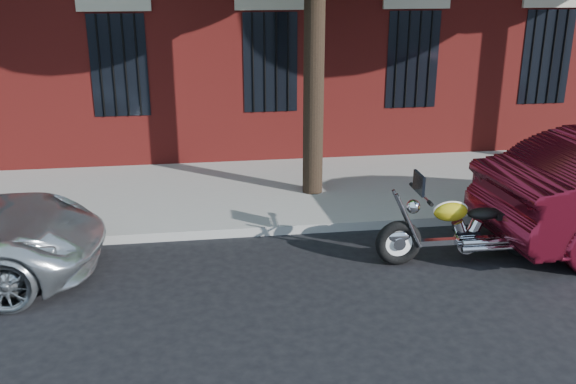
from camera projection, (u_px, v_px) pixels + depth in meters
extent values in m
plane|color=black|center=(314.00, 270.00, 9.01)|extent=(120.00, 120.00, 0.00)
cube|color=gray|center=(298.00, 228.00, 10.27)|extent=(40.00, 0.16, 0.15)
cube|color=gray|center=(283.00, 190.00, 12.03)|extent=(40.00, 3.60, 0.15)
cube|color=black|center=(270.00, 63.00, 13.06)|extent=(1.10, 0.14, 2.00)
cube|color=#B2A893|center=(270.00, 4.00, 12.66)|extent=(1.40, 0.20, 0.22)
cylinder|color=black|center=(271.00, 63.00, 12.99)|extent=(0.04, 0.04, 2.00)
cylinder|color=black|center=(314.00, 62.00, 10.96)|extent=(0.36, 0.36, 5.00)
torus|color=black|center=(398.00, 243.00, 9.06)|extent=(0.67, 0.16, 0.67)
torus|color=black|center=(525.00, 236.00, 9.30)|extent=(0.67, 0.16, 0.67)
cylinder|color=white|center=(398.00, 243.00, 9.06)|extent=(0.50, 0.06, 0.50)
cylinder|color=white|center=(525.00, 236.00, 9.30)|extent=(0.50, 0.06, 0.50)
ellipsoid|color=white|center=(399.00, 236.00, 9.02)|extent=(0.35, 0.13, 0.19)
ellipsoid|color=gold|center=(526.00, 228.00, 9.26)|extent=(0.35, 0.14, 0.19)
cube|color=white|center=(462.00, 241.00, 9.18)|extent=(1.50, 0.12, 0.08)
cylinder|color=white|center=(466.00, 242.00, 9.20)|extent=(0.32, 0.18, 0.32)
cylinder|color=white|center=(504.00, 244.00, 9.09)|extent=(1.25, 0.10, 0.09)
ellipsoid|color=gold|center=(450.00, 211.00, 9.00)|extent=(0.50, 0.29, 0.29)
ellipsoid|color=black|center=(484.00, 214.00, 9.09)|extent=(0.49, 0.29, 0.15)
cube|color=black|center=(516.00, 222.00, 9.50)|extent=(0.48, 0.16, 0.38)
cube|color=black|center=(533.00, 236.00, 9.01)|extent=(0.48, 0.16, 0.38)
cylinder|color=white|center=(421.00, 194.00, 8.86)|extent=(0.04, 0.78, 0.04)
sphere|color=white|center=(413.00, 206.00, 8.90)|extent=(0.20, 0.20, 0.20)
cube|color=black|center=(419.00, 183.00, 8.80)|extent=(0.04, 0.40, 0.28)
cube|color=red|center=(564.00, 202.00, 8.86)|extent=(0.22, 0.02, 0.14)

